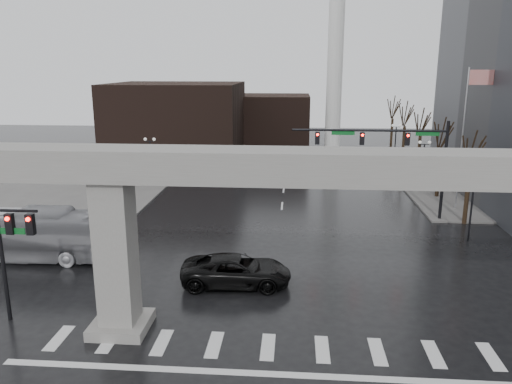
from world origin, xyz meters
TOP-DOWN VIEW (x-y plane):
  - ground at (0.00, 0.00)m, footprint 160.00×160.00m
  - sidewalk_nw at (-26.00, 36.00)m, footprint 28.00×36.00m
  - elevated_guideway at (1.26, 0.00)m, footprint 48.00×2.60m
  - building_far_left at (-14.00, 42.00)m, footprint 16.00×14.00m
  - building_far_mid at (-2.00, 52.00)m, footprint 10.00×10.00m
  - smokestack at (6.00, 46.00)m, footprint 3.60×3.60m
  - signal_mast_arm at (8.99, 18.80)m, footprint 12.12×0.43m
  - signal_left_pole at (-12.25, 0.50)m, footprint 2.30×0.30m
  - flagpole_assembly at (15.29, 22.00)m, footprint 2.06×0.12m
  - lamp_right_0 at (13.50, 14.00)m, footprint 1.22×0.32m
  - lamp_right_1 at (13.50, 28.00)m, footprint 1.22×0.32m
  - lamp_right_2 at (13.50, 42.00)m, footprint 1.22×0.32m
  - lamp_left_0 at (-13.50, 14.00)m, footprint 1.22×0.32m
  - lamp_left_1 at (-13.50, 28.00)m, footprint 1.22×0.32m
  - lamp_left_2 at (-13.50, 42.00)m, footprint 1.22×0.32m
  - tree_right_0 at (14.53, 18.02)m, footprint 1.09×1.58m
  - tree_right_1 at (14.53, 26.02)m, footprint 1.09×1.61m
  - tree_right_2 at (14.53, 34.02)m, footprint 1.10×1.63m
  - tree_right_3 at (14.53, 42.02)m, footprint 1.11×1.66m
  - tree_right_4 at (14.53, 50.02)m, footprint 1.12×1.69m
  - pickup_truck at (-2.15, 5.35)m, footprint 6.34×3.19m
  - city_bus at (-16.00, 8.26)m, footprint 11.86×2.78m

SIDE VIEW (x-z plane):
  - ground at x=0.00m, z-range 0.00..0.00m
  - sidewalk_nw at x=-26.00m, z-range 0.00..0.15m
  - pickup_truck at x=-2.15m, z-range 0.00..1.72m
  - city_bus at x=-16.00m, z-range 0.00..3.30m
  - tree_right_0 at x=14.53m, z-range -0.97..6.54m
  - tree_right_1 at x=14.53m, z-range -0.99..6.69m
  - tree_right_2 at x=14.53m, z-range -1.01..6.84m
  - tree_right_3 at x=14.53m, z-range -1.03..6.99m
  - tree_right_4 at x=14.53m, z-range -1.05..7.14m
  - lamp_right_0 at x=13.50m, z-range 0.92..6.03m
  - lamp_right_1 at x=13.50m, z-range 0.92..6.03m
  - lamp_right_2 at x=13.50m, z-range 0.92..6.03m
  - lamp_left_0 at x=-13.50m, z-range 0.92..6.03m
  - lamp_left_1 at x=-13.50m, z-range 0.92..6.03m
  - lamp_left_2 at x=-13.50m, z-range 0.92..6.03m
  - building_far_mid at x=-2.00m, z-range 0.00..8.00m
  - signal_left_pole at x=-12.25m, z-range 1.07..7.07m
  - building_far_left at x=-14.00m, z-range 0.00..10.00m
  - signal_mast_arm at x=8.99m, z-range 1.83..9.83m
  - elevated_guideway at x=1.26m, z-range 2.53..11.23m
  - flagpole_assembly at x=15.29m, z-range 1.53..13.53m
  - smokestack at x=6.00m, z-range -1.65..28.35m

